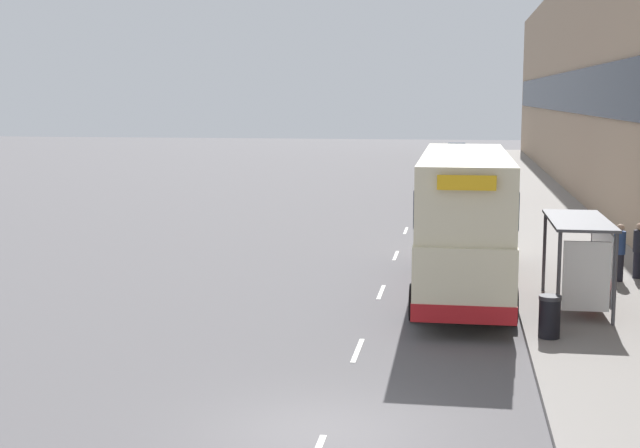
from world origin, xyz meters
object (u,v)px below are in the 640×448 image
Objects in this scene: bus_shelter at (586,248)px; car_1 at (457,152)px; car_3 at (453,167)px; litter_bin at (550,316)px; pedestrian_2 at (619,252)px; pedestrian_at_shelter at (638,250)px; car_2 at (468,188)px; double_decker_bus_near at (464,220)px; car_0 at (454,158)px.

bus_shelter reaches higher than car_1.
litter_bin is (2.64, -43.63, -0.20)m from car_3.
pedestrian_2 is at bearing 68.49° from bus_shelter.
pedestrian_2 reaches higher than pedestrian_at_shelter.
pedestrian_2 reaches higher than litter_bin.
car_2 is at bearing -88.68° from car_1.
pedestrian_at_shelter is at bearing -80.20° from car_3.
pedestrian_at_shelter is (6.00, -54.68, 0.23)m from car_1.
pedestrian_2 is (1.62, 4.11, -0.79)m from bus_shelter.
car_1 is 2.36× the size of pedestrian_at_shelter.
pedestrian_2 reaches higher than car_1.
car_3 is (-0.95, 14.90, 0.01)m from car_2.
pedestrian_at_shelter reaches higher than car_1.
litter_bin is at bearing -86.54° from car_3.
bus_shelter is 59.51m from car_1.
double_decker_bus_near is 2.78× the size of car_2.
bus_shelter is 1.05× the size of car_2.
car_2 is 21.54m from pedestrian_at_shelter.
bus_shelter is 4.00× the size of litter_bin.
bus_shelter is 40.69m from car_3.
pedestrian_2 is (5.31, -55.27, 0.25)m from car_1.
pedestrian_2 is at bearing -83.37° from car_0.
car_2 is 2.23× the size of pedestrian_at_shelter.
double_decker_bus_near is at bearing -157.24° from pedestrian_2.
bus_shelter reaches higher than car_0.
car_2 is at bearing 93.36° from litter_bin.
car_1 reaches higher than car_0.
double_decker_bus_near is 2.63× the size of car_1.
double_decker_bus_near is 2.92× the size of car_0.
car_0 is 2.12× the size of pedestrian_at_shelter.
car_2 is (-2.91, 25.60, -1.02)m from bus_shelter.
car_3 is at bearing 90.84° from double_decker_bus_near.
car_2 is (0.78, -33.79, 0.02)m from car_1.
pedestrian_at_shelter reaches higher than car_3.
car_0 is 11.02m from car_3.
car_2 is (0.39, 23.55, -1.43)m from double_decker_bus_near.
litter_bin is (1.69, -28.73, -0.19)m from car_2.
bus_shelter is at bearing -116.24° from pedestrian_at_shelter.
pedestrian_at_shelter is (5.23, -20.90, 0.20)m from car_2.
pedestrian_2 is 1.76× the size of litter_bin.
pedestrian_at_shelter is at bearing -82.45° from car_0.
car_1 is (-3.69, 59.38, -1.04)m from bus_shelter.
car_3 is 36.79m from pedestrian_2.
pedestrian_at_shelter reaches higher than car_2.
car_0 is 47.72m from pedestrian_2.
double_decker_bus_near is 10.64× the size of litter_bin.
double_decker_bus_near reaches higher than bus_shelter.
pedestrian_at_shelter is at bearing 65.70° from litter_bin.
bus_shelter reaches higher than pedestrian_at_shelter.
pedestrian_at_shelter is (6.20, -46.81, 0.23)m from car_0.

